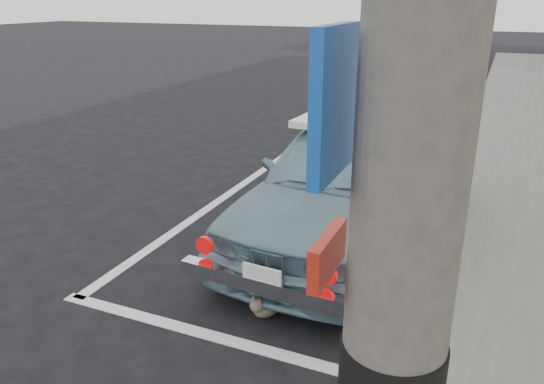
# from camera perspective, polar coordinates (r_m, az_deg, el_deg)

# --- Properties ---
(ground) EXTENTS (80.00, 80.00, 0.00)m
(ground) POSITION_cam_1_polar(r_m,az_deg,el_deg) (4.86, -8.20, -10.72)
(ground) COLOR black
(ground) RESTS_ON ground
(pline_rear) EXTENTS (3.00, 0.12, 0.01)m
(pline_rear) POSITION_cam_1_polar(r_m,az_deg,el_deg) (4.29, -5.85, -15.30)
(pline_rear) COLOR silver
(pline_rear) RESTS_ON ground
(pline_front) EXTENTS (3.00, 0.12, 0.01)m
(pline_front) POSITION_cam_1_polar(r_m,az_deg,el_deg) (10.46, 13.13, 6.12)
(pline_front) COLOR silver
(pline_front) RESTS_ON ground
(pline_side) EXTENTS (0.12, 7.00, 0.01)m
(pline_side) POSITION_cam_1_polar(r_m,az_deg,el_deg) (7.65, -2.35, 1.40)
(pline_side) COLOR silver
(pline_side) RESTS_ON ground
(retro_coupe) EXTENTS (1.85, 4.05, 1.34)m
(retro_coupe) POSITION_cam_1_polar(r_m,az_deg,el_deg) (5.68, 8.33, 1.54)
(retro_coupe) COLOR #6D92A2
(retro_coupe) RESTS_ON ground
(cat) EXTENTS (0.27, 0.43, 0.24)m
(cat) POSITION_cam_1_polar(r_m,az_deg,el_deg) (4.46, -0.61, -11.97)
(cat) COLOR brown
(cat) RESTS_ON ground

